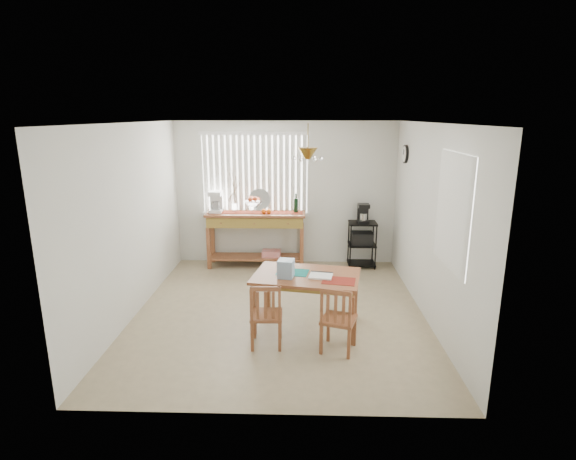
{
  "coord_description": "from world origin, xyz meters",
  "views": [
    {
      "loc": [
        0.29,
        -5.85,
        2.7
      ],
      "look_at": [
        0.1,
        0.55,
        1.05
      ],
      "focal_mm": 28.0,
      "sensor_mm": 36.0,
      "label": 1
    }
  ],
  "objects_px": {
    "cart_items": "(363,214)",
    "sideboard": "(256,226)",
    "chair_right": "(338,320)",
    "chair_left": "(266,315)",
    "dining_table": "(306,281)",
    "wire_cart": "(362,240)"
  },
  "relations": [
    {
      "from": "sideboard",
      "to": "chair_left",
      "type": "distance_m",
      "value": 3.01
    },
    {
      "from": "chair_left",
      "to": "wire_cart",
      "type": "bearing_deg",
      "value": 63.12
    },
    {
      "from": "dining_table",
      "to": "chair_right",
      "type": "height_order",
      "value": "chair_right"
    },
    {
      "from": "wire_cart",
      "to": "chair_right",
      "type": "relative_size",
      "value": 1.01
    },
    {
      "from": "sideboard",
      "to": "chair_right",
      "type": "distance_m",
      "value": 3.32
    },
    {
      "from": "chair_left",
      "to": "dining_table",
      "type": "bearing_deg",
      "value": 48.89
    },
    {
      "from": "cart_items",
      "to": "dining_table",
      "type": "relative_size",
      "value": 0.23
    },
    {
      "from": "sideboard",
      "to": "chair_right",
      "type": "height_order",
      "value": "sideboard"
    },
    {
      "from": "cart_items",
      "to": "dining_table",
      "type": "distance_m",
      "value": 2.67
    },
    {
      "from": "chair_right",
      "to": "cart_items",
      "type": "bearing_deg",
      "value": 77.75
    },
    {
      "from": "chair_left",
      "to": "chair_right",
      "type": "xyz_separation_m",
      "value": [
        0.84,
        -0.1,
        0.0
      ]
    },
    {
      "from": "wire_cart",
      "to": "chair_left",
      "type": "bearing_deg",
      "value": -116.88
    },
    {
      "from": "chair_left",
      "to": "sideboard",
      "type": "bearing_deg",
      "value": 97.75
    },
    {
      "from": "wire_cart",
      "to": "cart_items",
      "type": "bearing_deg",
      "value": 90.0
    },
    {
      "from": "cart_items",
      "to": "wire_cart",
      "type": "bearing_deg",
      "value": -90.0
    },
    {
      "from": "sideboard",
      "to": "cart_items",
      "type": "height_order",
      "value": "cart_items"
    },
    {
      "from": "sideboard",
      "to": "chair_left",
      "type": "height_order",
      "value": "sideboard"
    },
    {
      "from": "dining_table",
      "to": "chair_left",
      "type": "xyz_separation_m",
      "value": [
        -0.48,
        -0.55,
        -0.23
      ]
    },
    {
      "from": "dining_table",
      "to": "chair_left",
      "type": "height_order",
      "value": "chair_left"
    },
    {
      "from": "chair_left",
      "to": "chair_right",
      "type": "relative_size",
      "value": 0.99
    },
    {
      "from": "cart_items",
      "to": "chair_right",
      "type": "xyz_separation_m",
      "value": [
        -0.67,
        -3.08,
        -0.59
      ]
    },
    {
      "from": "cart_items",
      "to": "sideboard",
      "type": "bearing_deg",
      "value": -179.15
    }
  ]
}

